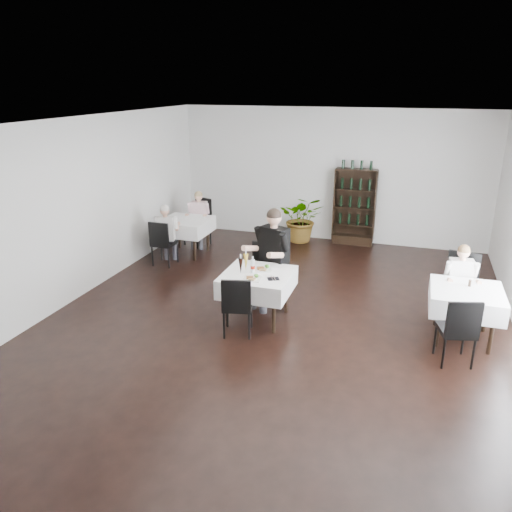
{
  "coord_description": "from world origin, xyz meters",
  "views": [
    {
      "loc": [
        1.86,
        -6.74,
        3.55
      ],
      "look_at": [
        -0.39,
        0.2,
        0.97
      ],
      "focal_mm": 35.0,
      "sensor_mm": 36.0,
      "label": 1
    }
  ],
  "objects": [
    {
      "name": "room_shell",
      "position": [
        0.0,
        0.0,
        1.5
      ],
      "size": [
        9.0,
        9.0,
        9.0
      ],
      "color": "black",
      "rests_on": "ground"
    },
    {
      "name": "wine_shelf",
      "position": [
        0.6,
        4.31,
        0.85
      ],
      "size": [
        0.9,
        0.28,
        1.75
      ],
      "color": "black",
      "rests_on": "ground"
    },
    {
      "name": "main_table",
      "position": [
        -0.3,
        0.0,
        0.62
      ],
      "size": [
        1.03,
        1.03,
        0.77
      ],
      "color": "black",
      "rests_on": "ground"
    },
    {
      "name": "left_table",
      "position": [
        -2.7,
        2.5,
        0.62
      ],
      "size": [
        0.98,
        0.98,
        0.77
      ],
      "color": "black",
      "rests_on": "ground"
    },
    {
      "name": "right_table",
      "position": [
        2.7,
        0.3,
        0.62
      ],
      "size": [
        0.98,
        0.98,
        0.77
      ],
      "color": "black",
      "rests_on": "ground"
    },
    {
      "name": "potted_tree",
      "position": [
        -0.55,
        4.14,
        0.55
      ],
      "size": [
        1.1,
        1.0,
        1.09
      ],
      "primitive_type": "imported",
      "rotation": [
        0.0,
        0.0,
        0.16
      ],
      "color": "#28591E",
      "rests_on": "ground"
    },
    {
      "name": "main_chair_far",
      "position": [
        -0.43,
        0.78,
        0.56
      ],
      "size": [
        0.51,
        0.51,
        0.99
      ],
      "color": "black",
      "rests_on": "ground"
    },
    {
      "name": "main_chair_near",
      "position": [
        -0.41,
        -0.61,
        0.53
      ],
      "size": [
        0.51,
        0.51,
        0.92
      ],
      "color": "black",
      "rests_on": "ground"
    },
    {
      "name": "left_chair_far",
      "position": [
        -2.72,
        3.25,
        0.6
      ],
      "size": [
        0.63,
        0.63,
        1.05
      ],
      "color": "black",
      "rests_on": "ground"
    },
    {
      "name": "left_chair_near",
      "position": [
        -2.84,
        1.69,
        0.53
      ],
      "size": [
        0.43,
        0.44,
        0.93
      ],
      "color": "black",
      "rests_on": "ground"
    },
    {
      "name": "right_chair_far",
      "position": [
        2.67,
        1.02,
        0.6
      ],
      "size": [
        0.55,
        0.56,
        1.05
      ],
      "color": "black",
      "rests_on": "ground"
    },
    {
      "name": "right_chair_near",
      "position": [
        2.58,
        -0.47,
        0.54
      ],
      "size": [
        0.53,
        0.54,
        0.95
      ],
      "color": "black",
      "rests_on": "ground"
    },
    {
      "name": "diner_main",
      "position": [
        -0.26,
        0.58,
        0.95
      ],
      "size": [
        0.72,
        0.76,
        1.64
      ],
      "color": "#3A3A41",
      "rests_on": "ground"
    },
    {
      "name": "diner_left_far",
      "position": [
        -2.67,
        3.08,
        0.72
      ],
      "size": [
        0.51,
        0.53,
        1.25
      ],
      "color": "#3A3A41",
      "rests_on": "ground"
    },
    {
      "name": "diner_left_near",
      "position": [
        -2.81,
        1.83,
        0.72
      ],
      "size": [
        0.52,
        0.55,
        1.24
      ],
      "color": "#3A3A41",
      "rests_on": "ground"
    },
    {
      "name": "diner_right_far",
      "position": [
        2.65,
        0.83,
        0.72
      ],
      "size": [
        0.49,
        0.51,
        1.24
      ],
      "color": "#3A3A41",
      "rests_on": "ground"
    },
    {
      "name": "plate_far",
      "position": [
        -0.26,
        0.16,
        0.79
      ],
      "size": [
        0.34,
        0.34,
        0.08
      ],
      "color": "white",
      "rests_on": "main_table"
    },
    {
      "name": "plate_near",
      "position": [
        -0.3,
        -0.26,
        0.79
      ],
      "size": [
        0.28,
        0.28,
        0.08
      ],
      "color": "white",
      "rests_on": "main_table"
    },
    {
      "name": "pilsner_dark",
      "position": [
        -0.54,
        -0.1,
        0.9
      ],
      "size": [
        0.07,
        0.07,
        0.31
      ],
      "color": "black",
      "rests_on": "main_table"
    },
    {
      "name": "pilsner_lager",
      "position": [
        -0.5,
        0.05,
        0.91
      ],
      "size": [
        0.08,
        0.08,
        0.34
      ],
      "color": "gold",
      "rests_on": "main_table"
    },
    {
      "name": "coke_bottle",
      "position": [
        -0.38,
        0.0,
        0.87
      ],
      "size": [
        0.07,
        0.07,
        0.26
      ],
      "color": "silver",
      "rests_on": "main_table"
    },
    {
      "name": "napkin_cutlery",
      "position": [
        -0.01,
        -0.15,
        0.78
      ],
      "size": [
        0.21,
        0.19,
        0.02
      ],
      "color": "black",
      "rests_on": "main_table"
    },
    {
      "name": "pepper_mill",
      "position": [
        2.73,
        0.44,
        0.82
      ],
      "size": [
        0.05,
        0.05,
        0.1
      ],
      "primitive_type": "cylinder",
      "rotation": [
        0.0,
        0.0,
        -0.36
      ],
      "color": "black",
      "rests_on": "right_table"
    }
  ]
}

